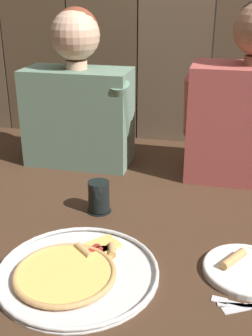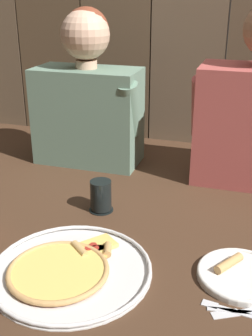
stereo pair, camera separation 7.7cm
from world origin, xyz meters
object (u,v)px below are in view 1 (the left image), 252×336
pizza_tray (74,271)px  dinner_plate (246,269)px  diner_left (78,97)px  diner_right (251,106)px  drinking_glass (99,197)px

pizza_tray → dinner_plate: (0.40, 0.10, -0.00)m
diner_left → diner_right: diner_right is taller
diner_left → drinking_glass: bearing=-63.1°
dinner_plate → drinking_glass: 0.49m
dinner_plate → diner_right: bearing=89.7°
pizza_tray → diner_left: size_ratio=0.68×
drinking_glass → diner_right: (0.44, 0.37, 0.22)m
dinner_plate → diner_right: (0.00, 0.59, 0.25)m
dinner_plate → diner_right: 0.64m
dinner_plate → diner_right: diner_right is taller
dinner_plate → diner_left: size_ratio=0.36×
diner_right → dinner_plate: bearing=-90.3°
dinner_plate → diner_right: size_ratio=0.34×
diner_right → pizza_tray: bearing=-120.5°
dinner_plate → drinking_glass: drinking_glass is taller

